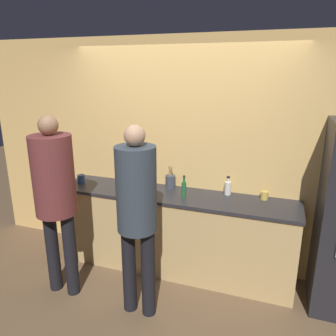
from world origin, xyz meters
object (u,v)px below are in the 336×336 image
Objects in this scene: fruit_bowl at (136,188)px; utensil_crock at (170,181)px; person_center at (137,207)px; bottle_amber at (118,176)px; person_left at (55,189)px; cup_blue at (81,179)px; bottle_clear at (228,187)px; bottle_green at (184,189)px; cup_yellow at (264,195)px.

utensil_crock is at bearing 41.65° from fruit_bowl.
person_center is 1.11m from bottle_amber.
utensil_crock is at bearing 6.87° from bottle_amber.
person_left is 6.12× the size of fruit_bowl.
fruit_bowl is 2.96× the size of cup_blue.
bottle_amber is (-1.30, -0.07, 0.02)m from bottle_clear.
fruit_bowl is at bearing -32.01° from bottle_amber.
person_center is (0.87, -0.02, -0.05)m from person_left.
person_center reaches higher than cup_blue.
utensil_crock is 0.66m from bottle_clear.
person_center is 7.33× the size of bottle_green.
cup_yellow is (2.11, 0.20, -0.01)m from cup_blue.
bottle_green is at bearing -149.80° from bottle_clear.
fruit_bowl is 1.22× the size of bottle_green.
person_center is 17.71× the size of cup_blue.
person_center is at bearing -88.60° from utensil_crock.
cup_yellow is at bearing 5.31° from cup_blue.
person_center is 0.75m from bottle_green.
bottle_clear reaches higher than fruit_bowl.
utensil_crock is 1.04× the size of bottle_green.
person_left is at bearing -103.79° from bottle_amber.
fruit_bowl is at bearing -138.35° from utensil_crock.
cup_yellow is at bearing 42.95° from person_center.
bottle_green is at bearing 32.92° from person_left.
cup_blue is (-0.75, 0.07, 0.01)m from fruit_bowl.
fruit_bowl is at bearing -177.29° from bottle_green.
person_left is 0.88m from fruit_bowl.
person_center is 7.17× the size of bottle_amber.
bottle_green is 2.41× the size of cup_blue.
bottle_amber is at bearing 126.23° from person_center.
person_center reaches higher than bottle_green.
cup_yellow is at bearing 26.33° from person_left.
bottle_clear is 2.02× the size of cup_blue.
person_center is at bearing -53.77° from bottle_amber.
utensil_crock is at bearing 48.39° from person_left.
bottle_amber reaches higher than cup_blue.
cup_blue is at bearing 178.24° from bottle_green.
cup_blue is (-1.73, -0.21, -0.03)m from bottle_clear.
person_center is 20.66× the size of cup_yellow.
person_center is 1.41m from cup_yellow.
person_center is at bearing -1.11° from person_left.
utensil_crock is 1.05m from cup_yellow.
bottle_green is 0.89m from bottle_amber.
cup_blue is (-1.06, -0.21, -0.02)m from utensil_crock.
person_center reaches higher than bottle_amber.
person_center is 1.16m from bottle_clear.
person_left is 7.20× the size of utensil_crock.
fruit_bowl is at bearing 115.75° from person_center.
fruit_bowl is 1.20× the size of bottle_amber.
cup_yellow is at bearing 16.22° from bottle_green.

